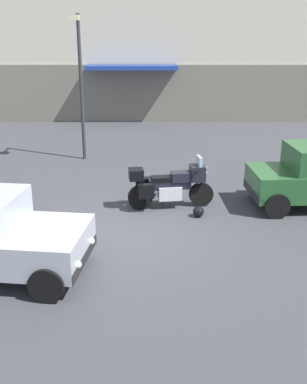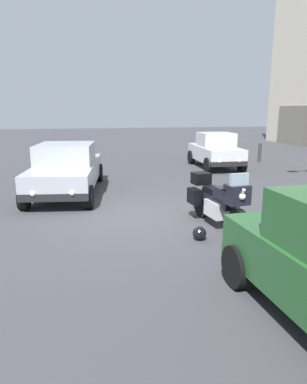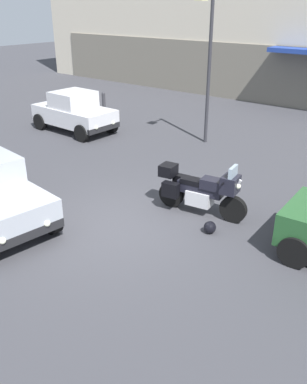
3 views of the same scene
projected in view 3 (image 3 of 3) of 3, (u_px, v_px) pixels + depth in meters
name	position (u px, v px, depth m)	size (l,w,h in m)	color
ground_plane	(119.00, 224.00, 9.55)	(80.00, 80.00, 0.00)	#38383D
motorcycle	(200.00, 190.00, 9.80)	(2.26, 0.90, 1.36)	black
helmet	(210.00, 227.00, 9.13)	(0.28, 0.28, 0.28)	black
car_compact_side	(74.00, 112.00, 16.12)	(3.50, 1.75, 1.56)	silver
streetlamp_curbside	(208.00, 57.00, 13.83)	(0.28, 0.94, 4.94)	#2D2D33
bollard_curbside	(104.00, 102.00, 18.87)	(0.16, 0.16, 0.98)	#333338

